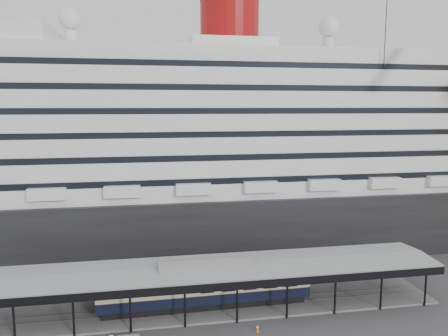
{
  "coord_description": "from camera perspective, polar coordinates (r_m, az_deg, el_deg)",
  "views": [
    {
      "loc": [
        -6.68,
        -43.73,
        23.87
      ],
      "look_at": [
        2.7,
        8.0,
        16.38
      ],
      "focal_mm": 35.0,
      "sensor_mm": 36.0,
      "label": 1
    }
  ],
  "objects": [
    {
      "name": "ground",
      "position": [
        50.26,
        -1.5,
        -20.25
      ],
      "size": [
        200.0,
        200.0,
        0.0
      ],
      "primitive_type": "plane",
      "color": "#3A3A3D",
      "rests_on": "ground"
    },
    {
      "name": "traffic_cone_right",
      "position": [
        49.7,
        4.39,
        -20.11
      ],
      "size": [
        0.44,
        0.44,
        0.78
      ],
      "rotation": [
        0.0,
        0.0,
        -0.11
      ],
      "color": "#F94F0D",
      "rests_on": "ground"
    },
    {
      "name": "platform_canopy",
      "position": [
        53.68,
        -2.35,
        -15.52
      ],
      "size": [
        56.0,
        9.18,
        5.3
      ],
      "color": "slate",
      "rests_on": "ground"
    },
    {
      "name": "pullman_carriage",
      "position": [
        53.44,
        -2.43,
        -14.95
      ],
      "size": [
        25.05,
        3.67,
        24.54
      ],
      "rotation": [
        0.0,
        0.0,
        0.02
      ],
      "color": "black",
      "rests_on": "ground"
    },
    {
      "name": "cruise_ship",
      "position": [
        76.23,
        -5.21,
        3.92
      ],
      "size": [
        130.0,
        30.0,
        43.9
      ],
      "color": "black",
      "rests_on": "ground"
    }
  ]
}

